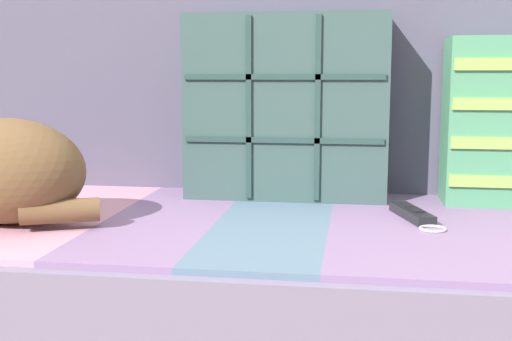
# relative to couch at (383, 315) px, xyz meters

# --- Properties ---
(couch) EXTENTS (2.04, 0.81, 0.38)m
(couch) POSITION_rel_couch_xyz_m (0.00, 0.00, 0.00)
(couch) COLOR brown
(couch) RESTS_ON ground_plane
(sofa_backrest) EXTENTS (2.00, 0.14, 0.55)m
(sofa_backrest) POSITION_rel_couch_xyz_m (0.00, 0.34, 0.47)
(sofa_backrest) COLOR #514C60
(sofa_backrest) RESTS_ON couch
(throw_pillow_quilted) EXTENTS (0.45, 0.14, 0.41)m
(throw_pillow_quilted) POSITION_rel_couch_xyz_m (-0.22, 0.19, 0.40)
(throw_pillow_quilted) COLOR #38514C
(throw_pillow_quilted) RESTS_ON couch
(game_remote_near) EXTENTS (0.10, 0.20, 0.02)m
(game_remote_near) POSITION_rel_couch_xyz_m (0.05, 0.01, 0.20)
(game_remote_near) COLOR black
(game_remote_near) RESTS_ON couch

